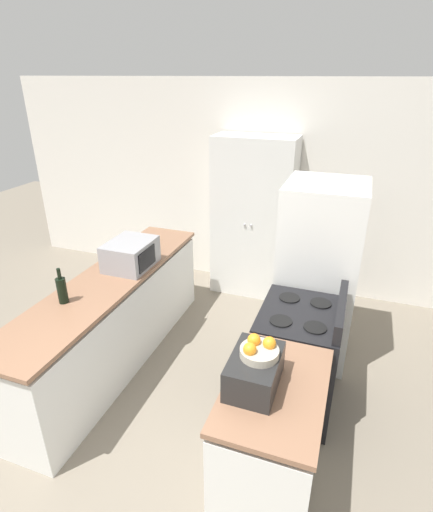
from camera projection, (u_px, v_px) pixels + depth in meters
name	position (u px, v px, depth m)	size (l,w,h in m)	color
wall_back	(260.00, 188.00, 5.07)	(7.00, 0.06, 2.60)	silver
counter_left	(114.00, 321.00, 3.86)	(0.60, 2.67, 0.92)	silver
counter_right	(271.00, 442.00, 2.59)	(0.60, 0.95, 0.92)	silver
pantry_cabinet	(253.00, 218.00, 4.95)	(0.97, 0.51, 1.99)	silver
stove	(297.00, 358.00, 3.33)	(0.66, 0.76, 1.08)	black
refrigerator	(318.00, 273.00, 3.83)	(0.74, 0.76, 1.77)	white
microwave	(131.00, 254.00, 3.83)	(0.40, 0.49, 0.26)	#939399
wine_bottle	(62.00, 290.00, 3.23)	(0.08, 0.08, 0.31)	black
toaster_oven	(254.00, 371.00, 2.37)	(0.29, 0.42, 0.20)	black
fruit_bowl	(259.00, 349.00, 2.33)	(0.23, 0.23, 0.11)	#B2A893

